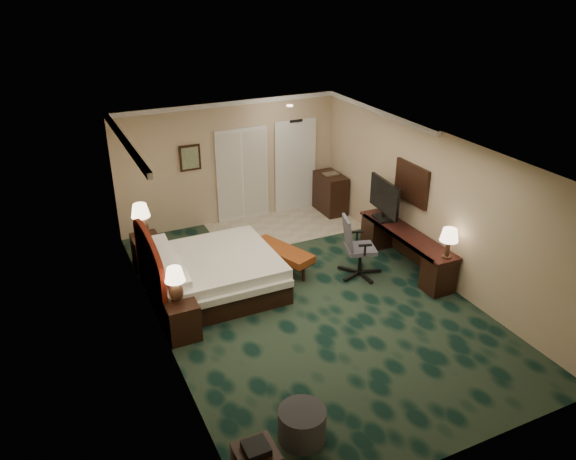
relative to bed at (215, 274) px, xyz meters
name	(u,v)px	position (x,y,z in m)	size (l,w,h in m)	color
floor	(308,300)	(1.34, -0.98, -0.34)	(5.00, 7.50, 0.00)	black
ceiling	(311,150)	(1.34, -0.98, 2.36)	(5.00, 7.50, 0.00)	silver
wall_back	(230,163)	(1.34, 2.77, 1.01)	(5.00, 0.00, 2.70)	#C4B098
wall_front	(467,364)	(1.34, -4.73, 1.01)	(5.00, 0.00, 2.70)	#C4B098
wall_left	(157,261)	(-1.16, -0.98, 1.01)	(0.00, 7.50, 2.70)	#C4B098
wall_right	(433,204)	(3.84, -0.98, 1.01)	(0.00, 7.50, 2.70)	#C4B098
crown_molding	(311,153)	(1.34, -0.98, 2.31)	(5.00, 7.50, 0.10)	white
tile_patch	(285,226)	(2.24, 1.92, -0.33)	(3.20, 1.70, 0.01)	#B5A993
headboard	(150,269)	(-1.10, 0.02, 0.36)	(0.12, 2.00, 1.40)	#501008
entry_door	(295,166)	(2.89, 2.74, 0.71)	(1.02, 0.06, 2.18)	white
closet_doors	(242,175)	(1.59, 2.73, 0.71)	(1.20, 0.06, 2.10)	beige
wall_art	(190,158)	(0.44, 2.73, 1.26)	(0.45, 0.06, 0.55)	#476A59
wall_mirror	(412,183)	(3.80, -0.38, 1.21)	(0.05, 0.95, 0.75)	white
bed	(215,274)	(0.00, 0.00, 0.00)	(2.12, 1.96, 0.67)	silver
nightstand_near	(182,319)	(-0.90, -1.05, -0.03)	(0.49, 0.56, 0.61)	black
nightstand_far	(147,251)	(-0.89, 1.42, -0.02)	(0.50, 0.57, 0.62)	black
lamp_near	(176,285)	(-0.93, -1.00, 0.56)	(0.31, 0.31, 0.58)	black
lamp_far	(141,220)	(-0.91, 1.46, 0.61)	(0.35, 0.35, 0.65)	black
bed_bench	(282,259)	(1.38, 0.20, -0.11)	(0.46, 1.32, 0.45)	maroon
ottoman	(302,424)	(-0.15, -3.72, -0.12)	(0.59, 0.59, 0.42)	#303030
desk	(405,250)	(3.56, -0.70, 0.02)	(0.53, 2.46, 0.71)	black
tv	(384,200)	(3.50, 0.03, 0.78)	(0.09, 1.04, 0.81)	black
desk_lamp	(448,243)	(3.59, -1.77, 0.65)	(0.31, 0.31, 0.55)	black
desk_chair	(361,246)	(2.61, -0.59, 0.25)	(0.69, 0.64, 1.18)	#4D4D58
minibar	(330,193)	(3.55, 2.22, 0.12)	(0.48, 0.87, 0.92)	black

